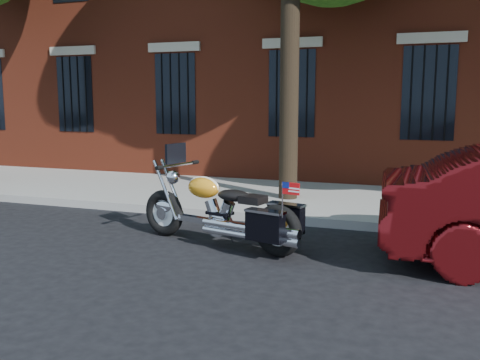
% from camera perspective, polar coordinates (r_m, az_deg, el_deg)
% --- Properties ---
extents(ground, '(120.00, 120.00, 0.00)m').
position_cam_1_polar(ground, '(8.07, -3.64, -6.31)').
color(ground, black).
rests_on(ground, ground).
extents(curb, '(40.00, 0.16, 0.15)m').
position_cam_1_polar(curb, '(9.30, -0.26, -3.81)').
color(curb, gray).
rests_on(curb, ground).
extents(sidewalk, '(40.00, 3.60, 0.15)m').
position_cam_1_polar(sidewalk, '(11.05, 3.08, -1.82)').
color(sidewalk, gray).
rests_on(sidewalk, ground).
extents(motorcycle, '(2.69, 1.25, 1.43)m').
position_cam_1_polar(motorcycle, '(7.52, -1.64, -3.63)').
color(motorcycle, black).
rests_on(motorcycle, ground).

